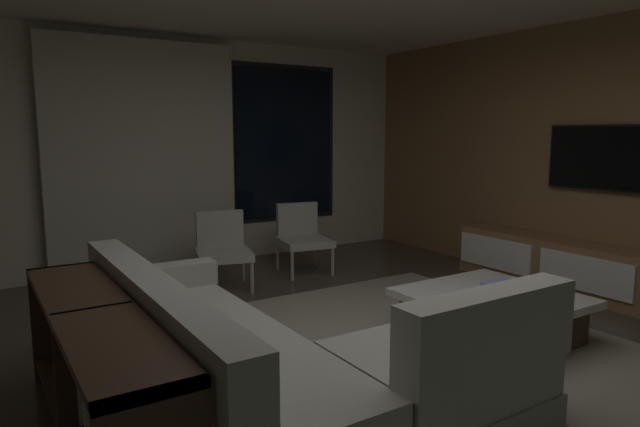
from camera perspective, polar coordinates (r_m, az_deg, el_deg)
The scene contains 12 objects.
floor at distance 3.92m, azimuth 5.74°, elevation -15.68°, with size 9.20×9.20×0.00m, color #473D33.
back_wall_with_window at distance 6.77m, azimuth -13.97°, elevation 6.01°, with size 6.60×0.30×2.70m.
media_wall at distance 6.00m, azimuth 29.63°, elevation 4.95°, with size 0.12×7.80×2.70m.
area_rug at distance 4.06m, azimuth 10.66°, elevation -14.81°, with size 3.20×3.80×0.01m, color gray.
sectional_couch at distance 3.28m, azimuth -5.07°, elevation -15.06°, with size 1.98×2.50×0.82m.
coffee_table at distance 4.55m, azimuth 17.22°, elevation -10.02°, with size 1.16×1.16×0.36m.
book_stack_on_coffee_table at distance 4.59m, azimuth 18.10°, elevation -7.17°, with size 0.30×0.17×0.08m.
accent_chair_near_window at distance 6.35m, azimuth -1.90°, elevation -2.16°, with size 0.63×0.64×0.78m.
accent_chair_by_curtain at distance 5.80m, azimuth -10.04°, elevation -3.29°, with size 0.66×0.68×0.78m.
media_console at distance 5.92m, azimuth 27.10°, elevation -5.67°, with size 0.46×3.10×0.52m.
mounted_tv at distance 6.02m, azimuth 27.04°, elevation 5.14°, with size 0.05×1.10×0.64m.
console_table_behind_couch at distance 3.08m, azimuth -22.07°, elevation -14.83°, with size 0.40×2.10×0.74m.
Camera 1 is at (-2.24, -2.79, 1.59)m, focal length 31.03 mm.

